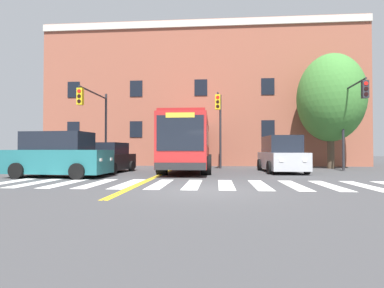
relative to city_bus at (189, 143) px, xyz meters
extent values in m
plane|color=#424244|center=(1.38, -9.69, -1.86)|extent=(120.00, 120.00, 0.00)
cube|color=white|center=(-6.99, -7.88, -1.86)|extent=(0.61, 3.51, 0.01)
cube|color=white|center=(-5.68, -7.89, -1.86)|extent=(0.61, 3.51, 0.01)
cube|color=white|center=(-4.37, -7.90, -1.86)|extent=(0.61, 3.51, 0.01)
cube|color=white|center=(-3.06, -7.90, -1.86)|extent=(0.61, 3.51, 0.01)
cube|color=white|center=(-1.74, -7.91, -1.86)|extent=(0.61, 3.51, 0.01)
cube|color=white|center=(-0.43, -7.92, -1.86)|extent=(0.61, 3.51, 0.01)
cube|color=white|center=(0.88, -7.92, -1.86)|extent=(0.61, 3.51, 0.01)
cube|color=white|center=(2.19, -7.93, -1.86)|extent=(0.61, 3.51, 0.01)
cube|color=white|center=(3.50, -7.94, -1.86)|extent=(0.61, 3.51, 0.01)
cube|color=white|center=(4.81, -7.95, -1.86)|extent=(0.61, 3.51, 0.01)
cube|color=white|center=(6.12, -7.95, -1.86)|extent=(0.61, 3.51, 0.01)
cube|color=white|center=(7.43, -7.96, -1.86)|extent=(0.61, 3.51, 0.01)
cube|color=gold|center=(-1.35, 6.08, -1.86)|extent=(0.12, 36.00, 0.01)
cube|color=gold|center=(-1.19, 6.08, -1.86)|extent=(0.12, 36.00, 0.01)
cube|color=#B22323|center=(0.00, -0.02, -0.02)|extent=(2.69, 10.74, 2.91)
cube|color=black|center=(1.29, -0.01, 0.28)|extent=(0.14, 9.85, 1.05)
cube|color=black|center=(-1.29, -0.04, 0.28)|extent=(0.14, 9.85, 1.05)
cube|color=black|center=(0.06, -5.39, 0.33)|extent=(2.31, 0.05, 1.75)
cube|color=yellow|center=(0.06, -5.39, 1.21)|extent=(1.41, 0.05, 0.24)
cube|color=#232326|center=(0.06, -5.42, -1.29)|extent=(2.52, 0.13, 0.36)
cube|color=maroon|center=(0.00, -0.02, 1.52)|extent=(2.53, 10.31, 0.16)
cylinder|color=black|center=(1.27, -3.33, -1.35)|extent=(0.57, 1.04, 1.03)
cylinder|color=black|center=(-1.19, -3.36, -1.35)|extent=(0.57, 1.04, 1.03)
cylinder|color=black|center=(1.20, 2.40, -1.35)|extent=(0.57, 1.04, 1.03)
cylinder|color=black|center=(-1.26, 2.37, -1.35)|extent=(0.57, 1.04, 1.03)
cylinder|color=black|center=(1.19, 3.50, -1.35)|extent=(0.57, 1.04, 1.03)
cylinder|color=black|center=(-1.27, 3.47, -1.35)|extent=(0.57, 1.04, 1.03)
cube|color=black|center=(-4.65, -2.18, -1.21)|extent=(2.23, 4.51, 0.93)
cube|color=black|center=(-4.64, -2.05, -0.40)|extent=(1.81, 2.24, 0.70)
cube|color=white|center=(-4.35, -4.41, -1.12)|extent=(0.20, 0.06, 0.14)
cube|color=white|center=(-5.41, -4.30, -1.12)|extent=(0.20, 0.06, 0.14)
cylinder|color=black|center=(-3.89, -3.61, -1.53)|extent=(0.29, 0.68, 0.66)
cylinder|color=black|center=(-5.70, -3.42, -1.53)|extent=(0.29, 0.68, 0.66)
cylinder|color=black|center=(-3.60, -0.93, -1.53)|extent=(0.29, 0.68, 0.66)
cylinder|color=black|center=(-5.41, -0.74, -1.53)|extent=(0.29, 0.68, 0.66)
cube|color=#B7BABF|center=(5.81, -1.05, -1.15)|extent=(2.19, 5.05, 1.00)
cube|color=black|center=(5.81, -1.00, -0.15)|extent=(1.93, 3.15, 1.01)
cube|color=white|center=(6.50, -3.55, -1.05)|extent=(0.20, 0.05, 0.14)
cube|color=white|center=(5.28, -3.58, -1.05)|extent=(0.20, 0.05, 0.14)
cylinder|color=black|center=(6.90, -2.57, -1.48)|extent=(0.24, 0.77, 0.76)
cylinder|color=black|center=(4.82, -2.63, -1.48)|extent=(0.24, 0.77, 0.76)
cylinder|color=black|center=(6.80, 0.52, -1.48)|extent=(0.24, 0.77, 0.76)
cylinder|color=black|center=(4.72, 0.46, -1.48)|extent=(0.24, 0.77, 0.76)
cube|color=slate|center=(-1.46, 9.28, -1.14)|extent=(2.49, 4.90, 1.03)
cube|color=black|center=(-1.46, 9.33, -0.10)|extent=(2.10, 3.10, 1.04)
cube|color=white|center=(-0.61, 6.98, -1.03)|extent=(0.20, 0.06, 0.14)
cube|color=white|center=(-1.81, 6.85, -1.03)|extent=(0.20, 0.06, 0.14)
cylinder|color=black|center=(-0.28, 7.93, -1.48)|extent=(0.30, 0.78, 0.76)
cylinder|color=black|center=(-2.33, 7.72, -1.48)|extent=(0.30, 0.78, 0.76)
cylinder|color=black|center=(-0.59, 10.84, -1.48)|extent=(0.30, 0.78, 0.76)
cylinder|color=black|center=(-2.63, 10.63, -1.48)|extent=(0.30, 0.78, 0.76)
cube|color=#236B70|center=(-6.06, -5.37, -1.07)|extent=(5.12, 2.33, 1.16)
cube|color=black|center=(-6.11, -5.37, -0.04)|extent=(3.21, 2.00, 0.90)
cube|color=white|center=(-3.51, -4.95, -0.96)|extent=(0.05, 0.20, 0.14)
cube|color=white|center=(-3.59, -6.14, -0.96)|extent=(0.05, 0.20, 0.14)
cylinder|color=black|center=(-4.44, -4.47, -1.48)|extent=(0.77, 0.27, 0.76)
cylinder|color=black|center=(-4.59, -6.49, -1.48)|extent=(0.77, 0.27, 0.76)
cylinder|color=black|center=(-7.53, -4.25, -1.48)|extent=(0.77, 0.27, 0.76)
cylinder|color=black|center=(-7.67, -6.28, -1.48)|extent=(0.77, 0.27, 0.76)
cylinder|color=#28282D|center=(10.49, 1.33, 1.09)|extent=(0.16, 0.16, 5.92)
cylinder|color=#28282D|center=(10.34, -0.57, 3.53)|extent=(0.41, 3.80, 0.11)
cube|color=#28282D|center=(10.20, -2.31, 2.93)|extent=(0.36, 0.31, 1.00)
cylinder|color=red|center=(10.19, -2.46, 3.23)|extent=(0.22, 0.05, 0.22)
cylinder|color=black|center=(10.19, -2.46, 2.93)|extent=(0.22, 0.05, 0.22)
cylinder|color=black|center=(10.19, -2.46, 2.63)|extent=(0.22, 0.05, 0.22)
cylinder|color=#28282D|center=(-6.25, 1.56, 0.89)|extent=(0.16, 0.16, 5.50)
cylinder|color=#28282D|center=(-6.25, -0.62, 3.29)|extent=(0.12, 4.38, 0.11)
cube|color=yellow|center=(-6.25, -2.66, 2.69)|extent=(0.34, 0.28, 1.00)
cylinder|color=red|center=(-6.25, -2.81, 2.99)|extent=(0.22, 0.03, 0.22)
cylinder|color=black|center=(-6.25, -2.81, 2.69)|extent=(0.22, 0.03, 0.22)
cylinder|color=black|center=(-6.25, -2.81, 2.39)|extent=(0.22, 0.03, 0.22)
cylinder|color=#28282D|center=(2.15, 2.60, 0.88)|extent=(0.16, 0.16, 5.49)
cylinder|color=#28282D|center=(2.04, 1.31, 3.30)|extent=(0.33, 2.59, 0.11)
cube|color=yellow|center=(1.94, 0.17, 2.70)|extent=(0.36, 0.31, 1.00)
cylinder|color=red|center=(1.93, 0.02, 3.00)|extent=(0.22, 0.05, 0.22)
cylinder|color=black|center=(1.93, 0.02, 2.70)|extent=(0.22, 0.05, 0.22)
cylinder|color=black|center=(1.93, 0.02, 2.40)|extent=(0.22, 0.05, 0.22)
cylinder|color=#4C3D2D|center=(10.27, 2.98, -0.63)|extent=(0.50, 0.50, 2.48)
ellipsoid|color=#428438|center=(10.27, 2.98, 3.37)|extent=(5.81, 6.35, 6.49)
cube|color=#9E5642|center=(0.54, 10.23, 4.47)|extent=(28.21, 9.07, 12.68)
cube|color=beige|center=(0.54, 5.62, 10.41)|extent=(28.21, 0.16, 0.60)
cube|color=black|center=(-10.75, 5.67, 1.31)|extent=(1.10, 0.06, 1.40)
cube|color=black|center=(-5.10, 5.67, 1.31)|extent=(1.10, 0.06, 1.40)
cube|color=black|center=(0.54, 5.67, 1.31)|extent=(1.10, 0.06, 1.40)
cube|color=black|center=(6.18, 5.67, 1.31)|extent=(1.10, 0.06, 1.40)
cube|color=black|center=(11.83, 5.67, 1.31)|extent=(1.10, 0.06, 1.40)
cube|color=black|center=(-10.75, 5.67, 4.85)|extent=(1.10, 0.06, 1.40)
cube|color=black|center=(-5.10, 5.67, 4.85)|extent=(1.10, 0.06, 1.40)
cube|color=black|center=(0.54, 5.67, 4.85)|extent=(1.10, 0.06, 1.40)
cube|color=black|center=(6.18, 5.67, 4.85)|extent=(1.10, 0.06, 1.40)
cube|color=black|center=(11.83, 5.67, 4.85)|extent=(1.10, 0.06, 1.40)
camera|label=1|loc=(1.77, -19.82, -0.50)|focal=28.00mm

